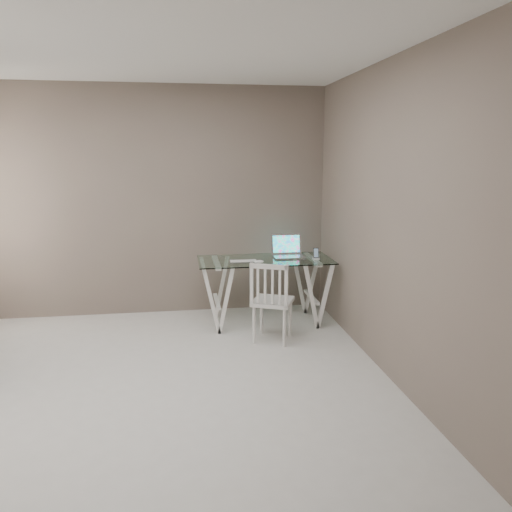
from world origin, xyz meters
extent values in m
plane|color=beige|center=(0.00, 0.00, 0.00)|extent=(4.50, 4.50, 0.00)
cube|color=white|center=(0.00, 0.00, 2.70)|extent=(4.00, 4.50, 0.02)
cube|color=#6A5D53|center=(0.00, 2.25, 1.35)|extent=(4.00, 0.02, 2.70)
cube|color=#6A5D53|center=(0.00, -2.25, 1.35)|extent=(4.00, 0.02, 2.70)
cube|color=#6A5D53|center=(2.00, 0.00, 1.35)|extent=(0.02, 4.50, 2.70)
cube|color=silver|center=(1.18, 1.65, 0.74)|extent=(1.50, 0.70, 0.01)
cube|color=white|center=(0.63, 1.65, 0.36)|extent=(0.24, 0.62, 0.72)
cube|color=white|center=(1.73, 1.65, 0.36)|extent=(0.24, 0.62, 0.72)
cube|color=silver|center=(1.16, 1.10, 0.42)|extent=(0.51, 0.51, 0.04)
cylinder|color=silver|center=(0.96, 1.02, 0.20)|extent=(0.03, 0.03, 0.40)
cylinder|color=silver|center=(1.25, 0.90, 0.20)|extent=(0.03, 0.03, 0.40)
cylinder|color=silver|center=(1.08, 1.31, 0.20)|extent=(0.03, 0.03, 0.40)
cylinder|color=silver|center=(1.37, 1.18, 0.20)|extent=(0.03, 0.03, 0.40)
cube|color=silver|center=(1.09, 0.94, 0.63)|extent=(0.37, 0.18, 0.44)
cube|color=#B3B3B8|center=(1.47, 1.72, 0.75)|extent=(0.35, 0.24, 0.02)
cube|color=#19D899|center=(1.47, 1.87, 0.88)|extent=(0.35, 0.06, 0.23)
cube|color=silver|center=(0.92, 1.57, 0.75)|extent=(0.31, 0.13, 0.01)
ellipsoid|color=white|center=(1.08, 1.46, 0.76)|extent=(0.10, 0.06, 0.03)
cube|color=white|center=(1.75, 1.57, 0.75)|extent=(0.07, 0.07, 0.02)
cube|color=black|center=(1.75, 1.58, 0.82)|extent=(0.06, 0.03, 0.11)
camera|label=1|loc=(0.23, -3.76, 1.91)|focal=35.00mm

